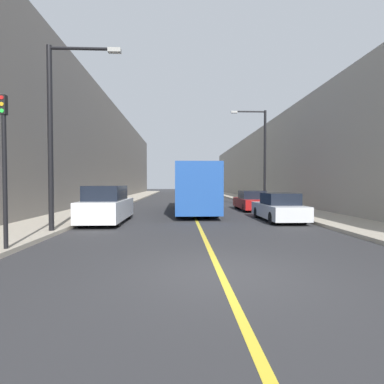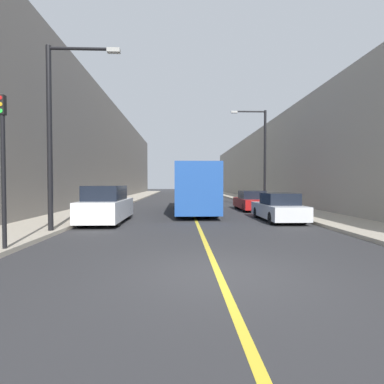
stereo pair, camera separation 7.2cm
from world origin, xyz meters
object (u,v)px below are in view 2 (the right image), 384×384
(street_lamp_right, at_px, (262,152))
(bus, at_px, (194,188))
(traffic_light, at_px, (3,166))
(street_lamp_left, at_px, (56,124))
(parked_suv_left, at_px, (106,206))
(car_right_near, at_px, (278,208))
(car_right_mid, at_px, (251,201))

(street_lamp_right, bearing_deg, bus, -152.56)
(street_lamp_right, relative_size, traffic_light, 1.77)
(bus, distance_m, street_lamp_right, 6.88)
(street_lamp_left, height_order, traffic_light, street_lamp_left)
(parked_suv_left, bearing_deg, street_lamp_left, -108.12)
(parked_suv_left, xyz_separation_m, street_lamp_right, (10.26, 8.56, 3.68))
(car_right_near, xyz_separation_m, car_right_mid, (0.03, 6.26, -0.01))
(parked_suv_left, height_order, street_lamp_right, street_lamp_right)
(bus, height_order, street_lamp_right, street_lamp_right)
(car_right_near, height_order, car_right_mid, car_right_near)
(car_right_mid, relative_size, traffic_light, 1.08)
(car_right_near, xyz_separation_m, traffic_light, (-10.22, -7.09, 1.83))
(bus, height_order, car_right_near, bus)
(bus, bearing_deg, traffic_light, -115.96)
(street_lamp_left, distance_m, traffic_light, 3.73)
(bus, xyz_separation_m, street_lamp_left, (-5.79, -8.99, 2.60))
(bus, distance_m, car_right_mid, 4.55)
(car_right_mid, distance_m, street_lamp_right, 4.46)
(street_lamp_left, bearing_deg, bus, 57.21)
(bus, relative_size, parked_suv_left, 2.22)
(parked_suv_left, height_order, car_right_near, parked_suv_left)
(street_lamp_left, xyz_separation_m, street_lamp_right, (11.34, 11.87, 0.25))
(car_right_near, distance_m, traffic_light, 12.57)
(parked_suv_left, height_order, traffic_light, traffic_light)
(parked_suv_left, height_order, car_right_mid, parked_suv_left)
(car_right_near, height_order, street_lamp_right, street_lamp_right)
(street_lamp_right, xyz_separation_m, traffic_light, (-11.51, -15.13, -2.05))
(parked_suv_left, xyz_separation_m, traffic_light, (-1.26, -6.57, 1.63))
(bus, bearing_deg, street_lamp_left, -122.79)
(bus, distance_m, street_lamp_left, 11.00)
(car_right_near, relative_size, street_lamp_left, 0.64)
(street_lamp_right, bearing_deg, traffic_light, -127.27)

